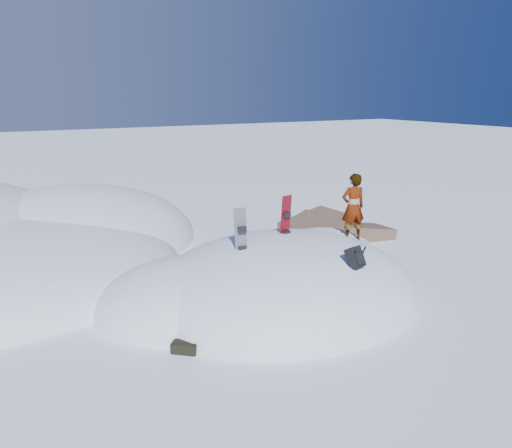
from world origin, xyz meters
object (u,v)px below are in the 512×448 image
person (353,207)px  snowboard_red (285,226)px  backpack (356,258)px  snowboard_dark (241,241)px

person → snowboard_red: bearing=10.1°
snowboard_red → person: person is taller
person → backpack: bearing=64.5°
snowboard_red → person: (2.05, -0.10, 0.26)m
backpack → person: bearing=37.3°
snowboard_red → snowboard_dark: 1.50m
snowboard_red → snowboard_dark: size_ratio=1.03×
snowboard_dark → person: size_ratio=0.85×
backpack → person: size_ratio=0.31×
snowboard_red → person: size_ratio=0.88×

